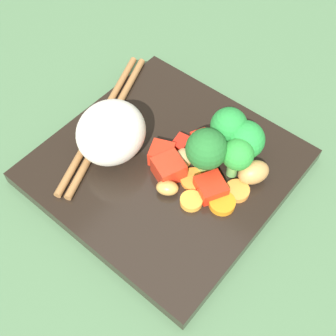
% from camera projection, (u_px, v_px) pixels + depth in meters
% --- Properties ---
extents(ground_plane, '(1.10, 1.10, 0.02)m').
position_uv_depth(ground_plane, '(166.00, 175.00, 0.54)').
color(ground_plane, '#496E48').
extents(square_plate, '(0.27, 0.27, 0.02)m').
position_uv_depth(square_plate, '(166.00, 166.00, 0.52)').
color(square_plate, black).
rests_on(square_plate, ground_plane).
extents(rice_mound, '(0.10, 0.09, 0.08)m').
position_uv_depth(rice_mound, '(111.00, 133.00, 0.49)').
color(rice_mound, white).
rests_on(rice_mound, square_plate).
extents(broccoli_floret_0, '(0.05, 0.05, 0.06)m').
position_uv_depth(broccoli_floret_0, '(206.00, 150.00, 0.48)').
color(broccoli_floret_0, '#81B650').
rests_on(broccoli_floret_0, square_plate).
extents(broccoli_floret_1, '(0.05, 0.05, 0.06)m').
position_uv_depth(broccoli_floret_1, '(245.00, 141.00, 0.49)').
color(broccoli_floret_1, '#84B15C').
rests_on(broccoli_floret_1, square_plate).
extents(broccoli_floret_2, '(0.04, 0.04, 0.05)m').
position_uv_depth(broccoli_floret_2, '(237.00, 155.00, 0.48)').
color(broccoli_floret_2, '#6BAF52').
rests_on(broccoli_floret_2, square_plate).
extents(broccoli_floret_3, '(0.04, 0.04, 0.06)m').
position_uv_depth(broccoli_floret_3, '(229.00, 126.00, 0.49)').
color(broccoli_floret_3, '#73AE54').
rests_on(broccoli_floret_3, square_plate).
extents(carrot_slice_0, '(0.03, 0.03, 0.01)m').
position_uv_depth(carrot_slice_0, '(191.00, 201.00, 0.48)').
color(carrot_slice_0, '#F29D35').
rests_on(carrot_slice_0, square_plate).
extents(carrot_slice_1, '(0.04, 0.04, 0.01)m').
position_uv_depth(carrot_slice_1, '(237.00, 191.00, 0.48)').
color(carrot_slice_1, orange).
rests_on(carrot_slice_1, square_plate).
extents(carrot_slice_2, '(0.03, 0.03, 0.01)m').
position_uv_depth(carrot_slice_2, '(222.00, 203.00, 0.48)').
color(carrot_slice_2, orange).
rests_on(carrot_slice_2, square_plate).
extents(carrot_slice_3, '(0.04, 0.04, 0.00)m').
position_uv_depth(carrot_slice_3, '(194.00, 179.00, 0.50)').
color(carrot_slice_3, orange).
rests_on(carrot_slice_3, square_plate).
extents(pepper_chunk_0, '(0.04, 0.04, 0.02)m').
position_uv_depth(pepper_chunk_0, '(169.00, 168.00, 0.49)').
color(pepper_chunk_0, red).
rests_on(pepper_chunk_0, square_plate).
extents(pepper_chunk_1, '(0.03, 0.02, 0.01)m').
position_uv_depth(pepper_chunk_1, '(200.00, 138.00, 0.53)').
color(pepper_chunk_1, red).
rests_on(pepper_chunk_1, square_plate).
extents(pepper_chunk_2, '(0.04, 0.04, 0.02)m').
position_uv_depth(pepper_chunk_2, '(159.00, 156.00, 0.50)').
color(pepper_chunk_2, red).
rests_on(pepper_chunk_2, square_plate).
extents(pepper_chunk_3, '(0.04, 0.04, 0.02)m').
position_uv_depth(pepper_chunk_3, '(209.00, 189.00, 0.48)').
color(pepper_chunk_3, red).
rests_on(pepper_chunk_3, square_plate).
extents(pepper_chunk_4, '(0.02, 0.02, 0.01)m').
position_uv_depth(pepper_chunk_4, '(179.00, 143.00, 0.52)').
color(pepper_chunk_4, red).
rests_on(pepper_chunk_4, square_plate).
extents(chicken_piece_0, '(0.03, 0.03, 0.02)m').
position_uv_depth(chicken_piece_0, '(167.00, 188.00, 0.48)').
color(chicken_piece_0, '#C09044').
rests_on(chicken_piece_0, square_plate).
extents(chicken_piece_1, '(0.04, 0.04, 0.02)m').
position_uv_depth(chicken_piece_1, '(210.00, 149.00, 0.51)').
color(chicken_piece_1, tan).
rests_on(chicken_piece_1, square_plate).
extents(chicken_piece_2, '(0.04, 0.04, 0.03)m').
position_uv_depth(chicken_piece_2, '(253.00, 172.00, 0.49)').
color(chicken_piece_2, '#BF884A').
rests_on(chicken_piece_2, square_plate).
extents(chicken_piece_3, '(0.03, 0.03, 0.02)m').
position_uv_depth(chicken_piece_3, '(184.00, 158.00, 0.50)').
color(chicken_piece_3, tan).
rests_on(chicken_piece_3, square_plate).
extents(chopstick_pair, '(0.23, 0.11, 0.01)m').
position_uv_depth(chopstick_pair, '(104.00, 121.00, 0.54)').
color(chopstick_pair, '#9B693A').
rests_on(chopstick_pair, square_plate).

